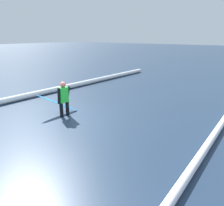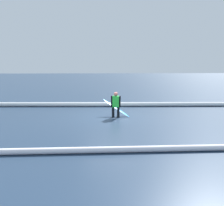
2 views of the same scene
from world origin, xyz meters
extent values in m
plane|color=#1F3047|center=(0.00, 0.00, 0.00)|extent=(138.19, 138.19, 0.00)
cylinder|color=black|center=(-0.24, 0.12, 0.28)|extent=(0.14, 0.14, 0.57)
cylinder|color=black|center=(-0.52, 0.16, 0.28)|extent=(0.14, 0.14, 0.57)
cube|color=#2DD83F|center=(-0.38, 0.14, 0.86)|extent=(0.36, 0.24, 0.59)
sphere|color=#C96F65|center=(-0.38, 0.14, 1.26)|extent=(0.22, 0.22, 0.22)
cylinder|color=black|center=(-0.17, 0.11, 0.86)|extent=(0.09, 0.13, 0.62)
cylinder|color=black|center=(-0.59, 0.17, 0.86)|extent=(0.09, 0.22, 0.62)
ellipsoid|color=#268CE5|center=(-0.44, -0.29, 0.44)|extent=(1.53, 1.04, 0.90)
ellipsoid|color=blue|center=(-0.44, -0.29, 0.44)|extent=(1.17, 0.73, 0.73)
cylinder|color=white|center=(0.22, -3.32, 0.14)|extent=(23.54, 1.65, 0.29)
cylinder|color=white|center=(-2.70, 5.40, 0.10)|extent=(20.15, 0.37, 0.21)
camera|label=1|loc=(5.27, 6.47, 3.07)|focal=35.71mm
camera|label=2|loc=(0.63, 12.72, 2.78)|focal=38.56mm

